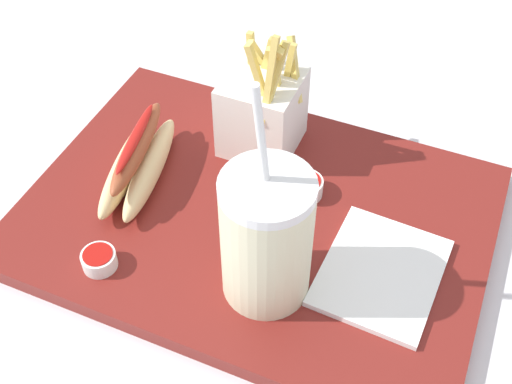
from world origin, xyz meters
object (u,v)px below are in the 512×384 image
at_px(hot_dog_1, 137,162).
at_px(ketchup_cup_1, 99,259).
at_px(ketchup_cup_2, 305,186).
at_px(napkin_stack, 381,272).
at_px(soda_cup, 266,238).
at_px(fries_basket, 263,110).

distance_m(hot_dog_1, ketchup_cup_1, 0.13).
bearing_deg(ketchup_cup_1, ketchup_cup_2, -131.87).
height_order(ketchup_cup_1, napkin_stack, ketchup_cup_1).
bearing_deg(ketchup_cup_2, napkin_stack, 145.47).
bearing_deg(ketchup_cup_1, soda_cup, -164.77).
bearing_deg(napkin_stack, ketchup_cup_1, 20.75).
height_order(soda_cup, ketchup_cup_2, soda_cup).
bearing_deg(soda_cup, napkin_stack, -151.22).
bearing_deg(hot_dog_1, ketchup_cup_1, 101.87).
relative_size(fries_basket, napkin_stack, 1.23).
bearing_deg(fries_basket, ketchup_cup_2, 142.79).
bearing_deg(hot_dog_1, soda_cup, 156.95).
bearing_deg(ketchup_cup_1, napkin_stack, -159.25).
xyz_separation_m(soda_cup, hot_dog_1, (0.19, -0.08, -0.05)).
height_order(soda_cup, napkin_stack, soda_cup).
distance_m(ketchup_cup_1, napkin_stack, 0.28).
relative_size(fries_basket, ketchup_cup_1, 4.73).
distance_m(soda_cup, ketchup_cup_1, 0.18).
distance_m(soda_cup, napkin_stack, 0.13).
bearing_deg(ketchup_cup_1, hot_dog_1, -78.13).
xyz_separation_m(fries_basket, ketchup_cup_1, (0.08, 0.23, -0.04)).
xyz_separation_m(soda_cup, napkin_stack, (-0.10, -0.05, -0.07)).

